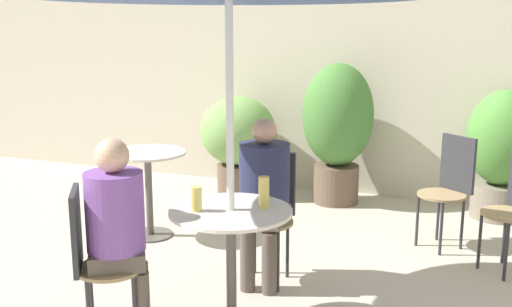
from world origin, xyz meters
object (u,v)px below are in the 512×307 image
(beer_glass_1, at_px, (264,192))
(potted_plant_0, at_px, (238,136))
(cafe_table_far, at_px, (148,175))
(potted_plant_1, at_px, (338,124))
(bistro_chair_0, at_px, (270,205))
(seated_person_1, at_px, (118,223))
(bistro_chair_1, at_px, (93,253))
(bistro_chair_3, at_px, (450,182))
(cafe_table_near, at_px, (231,239))
(potted_plant_2, at_px, (502,149))
(seated_person_0, at_px, (264,189))
(beer_glass_0, at_px, (196,199))

(beer_glass_1, xyz_separation_m, potted_plant_0, (-1.29, 2.64, -0.22))
(cafe_table_far, relative_size, potted_plant_1, 0.52)
(bistro_chair_0, xyz_separation_m, seated_person_1, (-0.49, -1.13, 0.16))
(bistro_chair_1, relative_size, seated_person_1, 0.77)
(bistro_chair_0, distance_m, potted_plant_0, 2.25)
(bistro_chair_3, relative_size, seated_person_1, 0.77)
(cafe_table_near, relative_size, potted_plant_1, 0.52)
(seated_person_1, relative_size, potted_plant_2, 0.98)
(seated_person_0, xyz_separation_m, potted_plant_0, (-1.09, 2.12, -0.08))
(cafe_table_far, xyz_separation_m, seated_person_0, (1.26, -0.58, 0.16))
(beer_glass_1, bearing_deg, seated_person_1, -146.83)
(seated_person_0, distance_m, potted_plant_1, 2.14)
(bistro_chair_0, bearing_deg, bistro_chair_1, -120.00)
(seated_person_1, xyz_separation_m, potted_plant_2, (2.02, 3.18, -0.05))
(cafe_table_near, height_order, potted_plant_0, potted_plant_0)
(bistro_chair_0, height_order, beer_glass_1, beer_glass_1)
(potted_plant_1, bearing_deg, potted_plant_0, -179.03)
(cafe_table_far, distance_m, bistro_chair_1, 1.76)
(seated_person_0, distance_m, potted_plant_0, 2.38)
(bistro_chair_1, height_order, potted_plant_0, potted_plant_0)
(potted_plant_0, xyz_separation_m, potted_plant_2, (2.61, 0.08, 0.05))
(cafe_table_near, bearing_deg, potted_plant_2, 62.33)
(bistro_chair_3, height_order, seated_person_1, seated_person_1)
(beer_glass_0, height_order, potted_plant_0, potted_plant_0)
(bistro_chair_0, xyz_separation_m, bistro_chair_1, (-0.61, -1.21, 0.00))
(bistro_chair_1, xyz_separation_m, beer_glass_1, (0.82, 0.53, 0.29))
(potted_plant_1, bearing_deg, cafe_table_far, -128.66)
(cafe_table_near, xyz_separation_m, cafe_table_far, (-1.29, 1.21, -0.02))
(cafe_table_far, bearing_deg, bistro_chair_3, 16.05)
(bistro_chair_1, distance_m, potted_plant_2, 3.90)
(potted_plant_2, bearing_deg, beer_glass_1, -115.87)
(bistro_chair_3, distance_m, potted_plant_2, 1.02)
(bistro_chair_3, xyz_separation_m, beer_glass_0, (-1.27, -1.99, 0.27))
(cafe_table_near, xyz_separation_m, seated_person_0, (-0.04, 0.63, 0.14))
(potted_plant_1, bearing_deg, seated_person_0, -89.63)
(cafe_table_near, relative_size, seated_person_1, 0.63)
(bistro_chair_0, distance_m, seated_person_0, 0.21)
(bistro_chair_3, bearing_deg, cafe_table_far, -127.44)
(cafe_table_far, distance_m, potted_plant_1, 2.01)
(bistro_chair_1, height_order, potted_plant_2, potted_plant_2)
(seated_person_0, xyz_separation_m, beer_glass_0, (-0.14, -0.72, 0.11))
(bistro_chair_0, xyz_separation_m, bistro_chair_3, (1.14, 1.12, 0.00))
(beer_glass_1, bearing_deg, potted_plant_0, 115.96)
(beer_glass_0, height_order, potted_plant_2, potted_plant_2)
(bistro_chair_3, height_order, beer_glass_0, bistro_chair_3)
(cafe_table_near, bearing_deg, cafe_table_far, 136.86)
(bistro_chair_0, height_order, bistro_chair_3, same)
(seated_person_1, height_order, beer_glass_0, seated_person_1)
(cafe_table_far, height_order, potted_plant_0, potted_plant_0)
(bistro_chair_3, xyz_separation_m, potted_plant_0, (-2.22, 0.85, 0.07))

